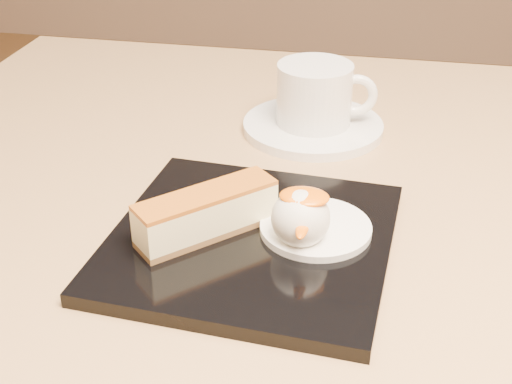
% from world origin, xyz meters
% --- Properties ---
extents(table, '(0.80, 0.80, 0.72)m').
position_xyz_m(table, '(0.00, 0.00, 0.56)').
color(table, black).
rests_on(table, ground).
extents(dessert_plate, '(0.23, 0.23, 0.01)m').
position_xyz_m(dessert_plate, '(0.02, -0.08, 0.73)').
color(dessert_plate, black).
rests_on(dessert_plate, table).
extents(cheesecake, '(0.10, 0.10, 0.04)m').
position_xyz_m(cheesecake, '(-0.02, -0.08, 0.75)').
color(cheesecake, brown).
rests_on(cheesecake, dessert_plate).
extents(cream_smear, '(0.09, 0.09, 0.01)m').
position_xyz_m(cream_smear, '(0.07, -0.06, 0.73)').
color(cream_smear, white).
rests_on(cream_smear, dessert_plate).
extents(ice_cream_scoop, '(0.05, 0.05, 0.05)m').
position_xyz_m(ice_cream_scoop, '(0.06, -0.08, 0.76)').
color(ice_cream_scoop, white).
rests_on(ice_cream_scoop, cream_smear).
extents(mango_sauce, '(0.04, 0.03, 0.01)m').
position_xyz_m(mango_sauce, '(0.06, -0.08, 0.77)').
color(mango_sauce, orange).
rests_on(mango_sauce, ice_cream_scoop).
extents(mint_sprig, '(0.03, 0.02, 0.00)m').
position_xyz_m(mint_sprig, '(0.04, -0.04, 0.74)').
color(mint_sprig, '#287C2A').
rests_on(mint_sprig, cream_smear).
extents(saucer, '(0.15, 0.15, 0.01)m').
position_xyz_m(saucer, '(0.04, 0.15, 0.72)').
color(saucer, white).
rests_on(saucer, table).
extents(coffee_cup, '(0.11, 0.08, 0.06)m').
position_xyz_m(coffee_cup, '(0.04, 0.15, 0.76)').
color(coffee_cup, white).
rests_on(coffee_cup, saucer).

